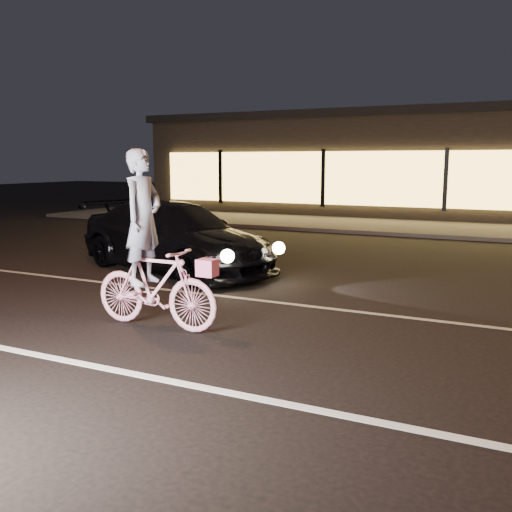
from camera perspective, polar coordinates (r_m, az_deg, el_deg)
The scene contains 7 objects.
ground at distance 7.05m, azimuth 1.50°, elevation -8.94°, with size 90.00×90.00×0.00m, color black.
lane_stripe_near at distance 5.80m, azimuth -4.77°, elevation -13.08°, with size 60.00×0.12×0.01m, color silver.
lane_stripe_far at distance 8.84m, azimuth 6.86°, elevation -5.17°, with size 60.00×0.10×0.01m, color gray.
sidewalk at distance 19.42m, azimuth 17.50°, elevation 2.60°, with size 30.00×4.00×0.12m, color #383533.
storefront at distance 25.22m, azimuth 19.76°, elevation 8.71°, with size 25.40×8.42×4.20m.
cyclist at distance 7.73m, azimuth -10.38°, elevation -0.95°, with size 1.90×0.65×2.39m.
sedan at distance 11.79m, azimuth -8.16°, elevation 1.92°, with size 5.20×3.42×1.40m.
Camera 1 is at (2.74, -6.10, 2.22)m, focal length 40.00 mm.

